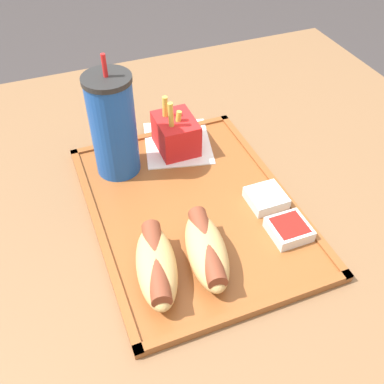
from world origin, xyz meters
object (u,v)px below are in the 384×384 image
at_px(soda_cup, 113,126).
at_px(sauce_cup_ketchup, 289,229).
at_px(fries_carton, 176,134).
at_px(hot_dog_near, 207,250).
at_px(hot_dog_far, 156,265).
at_px(sauce_cup_mayo, 266,197).

relative_size(soda_cup, sauce_cup_ketchup, 3.76).
relative_size(soda_cup, fries_carton, 1.97).
distance_m(hot_dog_near, fries_carton, 0.26).
bearing_deg(soda_cup, hot_dog_far, 177.56).
bearing_deg(sauce_cup_mayo, hot_dog_far, 110.23).
distance_m(soda_cup, sauce_cup_mayo, 0.27).
distance_m(hot_dog_near, sauce_cup_mayo, 0.15).
relative_size(hot_dog_far, hot_dog_near, 1.01).
bearing_deg(sauce_cup_ketchup, sauce_cup_mayo, -0.29).
bearing_deg(hot_dog_far, hot_dog_near, -90.00).
distance_m(sauce_cup_mayo, sauce_cup_ketchup, 0.07).
bearing_deg(sauce_cup_mayo, fries_carton, 24.97).
distance_m(fries_carton, sauce_cup_mayo, 0.20).
bearing_deg(sauce_cup_mayo, sauce_cup_ketchup, 179.71).
height_order(hot_dog_near, sauce_cup_mayo, hot_dog_near).
distance_m(hot_dog_far, hot_dog_near, 0.07).
distance_m(soda_cup, sauce_cup_ketchup, 0.32).
xyz_separation_m(hot_dog_near, fries_carton, (0.26, -0.05, 0.01)).
distance_m(hot_dog_near, sauce_cup_ketchup, 0.13).
xyz_separation_m(fries_carton, sauce_cup_ketchup, (-0.25, -0.08, -0.02)).
xyz_separation_m(hot_dog_far, sauce_cup_ketchup, (0.00, -0.20, -0.02)).
height_order(hot_dog_near, sauce_cup_ketchup, hot_dog_near).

